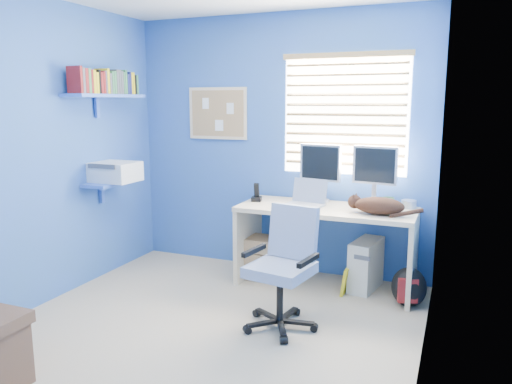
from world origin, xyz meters
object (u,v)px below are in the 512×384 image
at_px(cat, 379,206).
at_px(office_chair, 283,283).
at_px(laptop, 304,194).
at_px(desk, 325,247).
at_px(tower_pc, 366,265).

distance_m(cat, office_chair, 1.09).
xyz_separation_m(laptop, office_chair, (0.11, -0.90, -0.51)).
bearing_deg(office_chair, desk, 84.49).
distance_m(desk, tower_pc, 0.39).
bearing_deg(cat, tower_pc, 131.41).
height_order(cat, office_chair, office_chair).
bearing_deg(laptop, office_chair, -75.16).
relative_size(desk, tower_pc, 3.47).
distance_m(cat, tower_pc, 0.63).
height_order(laptop, office_chair, laptop).
distance_m(laptop, tower_pc, 0.84).
distance_m(desk, laptop, 0.52).
xyz_separation_m(desk, laptop, (-0.20, -0.02, 0.48)).
height_order(tower_pc, office_chair, office_chair).
height_order(desk, laptop, laptop).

